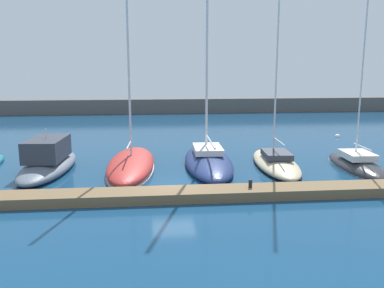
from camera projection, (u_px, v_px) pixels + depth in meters
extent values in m
plane|color=navy|center=(173.00, 188.00, 23.68)|extent=(120.00, 120.00, 0.00)
cube|color=brown|center=(175.00, 195.00, 21.57)|extent=(42.86, 1.74, 0.53)
cube|color=#5B5651|center=(160.00, 106.00, 59.48)|extent=(108.00, 2.28, 2.04)
ellipsoid|color=slate|center=(49.00, 167.00, 27.20)|extent=(3.49, 8.92, 1.12)
cube|color=#333842|center=(47.00, 149.00, 26.89)|extent=(2.48, 3.88, 1.38)
cube|color=black|center=(53.00, 142.00, 28.22)|extent=(2.06, 1.07, 0.77)
cylinder|color=silver|center=(46.00, 134.00, 26.69)|extent=(0.08, 0.08, 0.65)
ellipsoid|color=#B72D28|center=(131.00, 164.00, 27.80)|extent=(3.56, 10.21, 1.17)
ellipsoid|color=silver|center=(131.00, 169.00, 27.86)|extent=(3.60, 10.31, 0.12)
cylinder|color=silver|center=(128.00, 44.00, 26.48)|extent=(0.15, 0.15, 14.81)
cylinder|color=silver|center=(129.00, 144.00, 26.72)|extent=(0.26, 3.22, 0.11)
ellipsoid|color=navy|center=(208.00, 162.00, 28.60)|extent=(3.50, 10.23, 1.33)
cylinder|color=silver|center=(207.00, 20.00, 28.00)|extent=(0.17, 0.17, 18.12)
cylinder|color=silver|center=(211.00, 142.00, 26.86)|extent=(0.25, 4.51, 0.12)
cube|color=silver|center=(208.00, 149.00, 28.74)|extent=(2.03, 3.07, 0.40)
ellipsoid|color=beige|center=(276.00, 163.00, 28.45)|extent=(3.25, 8.78, 0.94)
ellipsoid|color=black|center=(275.00, 166.00, 28.49)|extent=(3.28, 8.86, 0.12)
cylinder|color=silver|center=(278.00, 28.00, 27.45)|extent=(0.12, 0.12, 17.43)
cylinder|color=silver|center=(279.00, 142.00, 27.35)|extent=(0.28, 2.95, 0.09)
cube|color=#333842|center=(277.00, 154.00, 28.13)|extent=(1.90, 2.67, 0.41)
ellipsoid|color=#2D2D33|center=(356.00, 166.00, 28.09)|extent=(2.82, 7.51, 1.14)
ellipsoid|color=silver|center=(356.00, 168.00, 28.11)|extent=(2.85, 7.58, 0.12)
cylinder|color=silver|center=(364.00, 51.00, 26.78)|extent=(0.11, 0.11, 14.28)
cylinder|color=silver|center=(363.00, 147.00, 27.09)|extent=(0.20, 2.63, 0.07)
cube|color=silver|center=(358.00, 155.00, 27.82)|extent=(1.93, 2.56, 0.43)
sphere|color=white|center=(338.00, 137.00, 40.05)|extent=(0.55, 0.55, 0.55)
cylinder|color=black|center=(250.00, 184.00, 21.87)|extent=(0.20, 0.20, 0.44)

